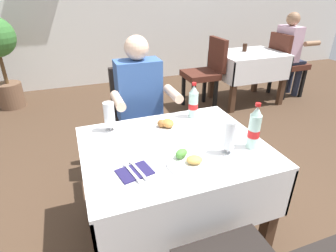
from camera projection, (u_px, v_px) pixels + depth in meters
name	position (u px, v px, depth m)	size (l,w,h in m)	color
ground_plane	(169.00, 229.00, 2.00)	(11.00, 11.00, 0.00)	#473323
main_dining_table	(173.00, 169.00, 1.71)	(1.08, 0.88, 0.74)	white
chair_far_diner_seat	(140.00, 117.00, 2.41)	(0.44, 0.50, 0.97)	black
seated_diner_far	(141.00, 105.00, 2.25)	(0.50, 0.46, 1.26)	#282D42
plate_near_camera	(189.00, 161.00, 1.46)	(0.26, 0.26, 0.06)	white
plate_far_diner	(166.00, 125.00, 1.82)	(0.24, 0.24, 0.06)	white
beer_glass_left	(229.00, 137.00, 1.51)	(0.07, 0.07, 0.20)	white
beer_glass_middle	(109.00, 116.00, 1.75)	(0.07, 0.07, 0.20)	white
cola_bottle_primary	(193.00, 102.00, 1.94)	(0.07, 0.07, 0.26)	silver
cola_bottle_secondary	(254.00, 129.00, 1.56)	(0.07, 0.07, 0.28)	silver
napkin_cutlery_set	(135.00, 172.00, 1.39)	(0.19, 0.20, 0.01)	#231E4C
background_dining_table	(248.00, 66.00, 3.99)	(0.95, 0.74, 0.74)	white
background_chair_left	(206.00, 70.00, 3.78)	(0.50, 0.44, 0.97)	#4C2319
background_chair_right	(285.00, 61.00, 4.20)	(0.50, 0.44, 0.97)	#4C2319
background_patron	(290.00, 51.00, 4.14)	(0.46, 0.50, 1.26)	#282D42
background_table_tumbler	(245.00, 48.00, 3.95)	(0.06, 0.06, 0.11)	black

